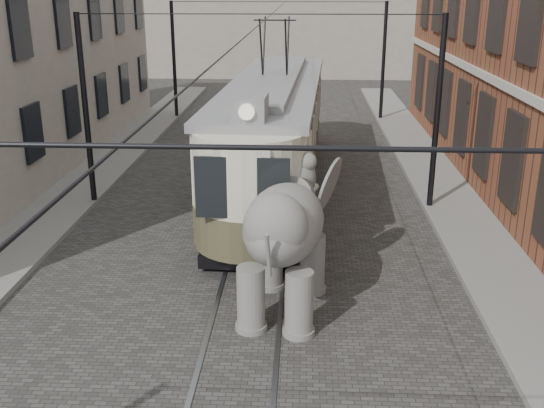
# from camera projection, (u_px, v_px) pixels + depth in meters

# --- Properties ---
(ground) EXTENTS (120.00, 120.00, 0.00)m
(ground) POSITION_uv_depth(u_px,v_px,m) (251.00, 292.00, 14.77)
(ground) COLOR #413E3C
(tram_rails) EXTENTS (1.54, 80.00, 0.02)m
(tram_rails) POSITION_uv_depth(u_px,v_px,m) (251.00, 291.00, 14.76)
(tram_rails) COLOR slate
(tram_rails) RESTS_ON ground
(sidewalk_right) EXTENTS (2.00, 60.00, 0.15)m
(sidewalk_right) POSITION_uv_depth(u_px,v_px,m) (513.00, 295.00, 14.46)
(sidewalk_right) COLOR slate
(sidewalk_right) RESTS_ON ground
(catenary) EXTENTS (11.00, 30.20, 6.00)m
(catenary) POSITION_uv_depth(u_px,v_px,m) (257.00, 121.00, 18.51)
(catenary) COLOR black
(catenary) RESTS_ON ground
(tram) EXTENTS (3.65, 14.56, 5.73)m
(tram) POSITION_uv_depth(u_px,v_px,m) (275.00, 106.00, 21.44)
(tram) COLOR beige
(tram) RESTS_ON ground
(elephant) EXTENTS (3.52, 5.43, 3.10)m
(elephant) POSITION_uv_depth(u_px,v_px,m) (284.00, 244.00, 13.48)
(elephant) COLOR #63605B
(elephant) RESTS_ON ground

